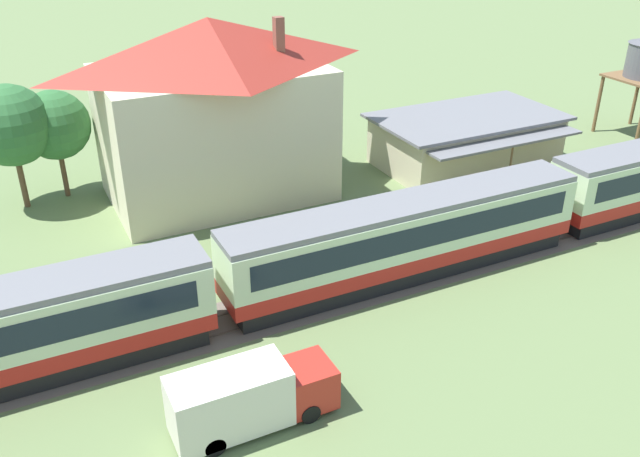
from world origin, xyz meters
TOP-DOWN VIEW (x-y plane):
  - ground_plane at (0.00, 0.00)m, footprint 600.00×600.00m
  - passenger_train at (-15.72, -0.80)m, footprint 101.97×2.96m
  - railway_track at (-20.18, -0.80)m, footprint 161.38×3.60m
  - station_building at (-3.70, 10.46)m, footprint 13.21×8.84m
  - station_house_red_roof at (-21.34, 13.29)m, footprint 14.55×9.59m
  - delivery_truck_red at (-27.19, -7.47)m, footprint 6.35×2.04m
  - yard_tree_0 at (-32.92, 16.84)m, footprint 4.93×4.93m
  - yard_tree_1 at (-30.38, 17.45)m, footprint 4.35×4.35m

SIDE VIEW (x-z plane):
  - ground_plane at x=0.00m, z-range 0.00..0.00m
  - railway_track at x=-20.18m, z-range -0.01..0.03m
  - delivery_truck_red at x=-27.19m, z-range 0.01..2.63m
  - station_building at x=-3.70m, z-range 0.03..3.67m
  - passenger_train at x=-15.72m, z-range 0.23..4.51m
  - yard_tree_1 at x=-30.38m, z-range 1.31..8.30m
  - yard_tree_0 at x=-32.92m, z-range 1.43..9.26m
  - station_house_red_roof at x=-21.34m, z-range 0.18..11.48m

